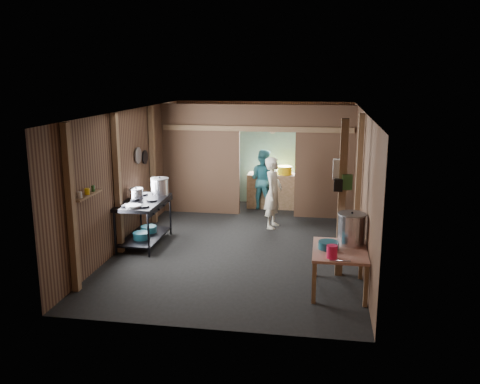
% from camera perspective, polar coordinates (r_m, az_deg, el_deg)
% --- Properties ---
extents(floor, '(4.50, 7.00, 0.00)m').
position_cam_1_polar(floor, '(10.21, 0.18, -5.77)').
color(floor, black).
rests_on(floor, ground).
extents(ceiling, '(4.50, 7.00, 0.00)m').
position_cam_1_polar(ceiling, '(9.69, 0.19, 8.94)').
color(ceiling, '#3A3733').
rests_on(ceiling, ground).
extents(wall_back, '(4.50, 0.00, 2.60)m').
position_cam_1_polar(wall_back, '(13.28, 2.56, 4.40)').
color(wall_back, brown).
rests_on(wall_back, ground).
extents(wall_front, '(4.50, 0.00, 2.60)m').
position_cam_1_polar(wall_front, '(6.54, -4.64, -4.75)').
color(wall_front, brown).
rests_on(wall_front, ground).
extents(wall_left, '(0.00, 7.00, 2.60)m').
position_cam_1_polar(wall_left, '(10.45, -12.10, 1.76)').
color(wall_left, brown).
rests_on(wall_left, ground).
extents(wall_right, '(0.00, 7.00, 2.60)m').
position_cam_1_polar(wall_right, '(9.78, 13.32, 0.93)').
color(wall_right, brown).
rests_on(wall_right, ground).
extents(partition_left, '(1.85, 0.10, 2.60)m').
position_cam_1_polar(partition_left, '(12.24, -4.34, 3.64)').
color(partition_left, brown).
rests_on(partition_left, floor).
extents(partition_right, '(1.35, 0.10, 2.60)m').
position_cam_1_polar(partition_right, '(11.91, 9.38, 3.24)').
color(partition_right, brown).
rests_on(partition_right, floor).
extents(partition_header, '(1.30, 0.10, 0.60)m').
position_cam_1_polar(partition_header, '(11.85, 3.08, 8.22)').
color(partition_header, brown).
rests_on(partition_header, wall_back).
extents(turquoise_panel, '(4.40, 0.06, 2.50)m').
position_cam_1_polar(turquoise_panel, '(13.23, 2.52, 4.15)').
color(turquoise_panel, '#8AC3B9').
rests_on(turquoise_panel, wall_back).
extents(back_counter, '(1.20, 0.50, 0.85)m').
position_cam_1_polar(back_counter, '(12.88, 3.56, 0.15)').
color(back_counter, '#9E7558').
rests_on(back_counter, floor).
extents(wall_clock, '(0.20, 0.03, 0.20)m').
position_cam_1_polar(wall_clock, '(13.08, 3.63, 6.91)').
color(wall_clock, silver).
rests_on(wall_clock, wall_back).
extents(post_left_a, '(0.10, 0.12, 2.60)m').
position_cam_1_polar(post_left_a, '(8.11, -18.22, -1.85)').
color(post_left_a, '#9E7558').
rests_on(post_left_a, floor).
extents(post_left_b, '(0.10, 0.12, 2.60)m').
position_cam_1_polar(post_left_b, '(9.70, -13.40, 0.83)').
color(post_left_b, '#9E7558').
rests_on(post_left_b, floor).
extents(post_left_c, '(0.10, 0.12, 2.60)m').
position_cam_1_polar(post_left_c, '(11.53, -9.64, 2.91)').
color(post_left_c, '#9E7558').
rests_on(post_left_c, floor).
extents(post_right, '(0.10, 0.12, 2.60)m').
position_cam_1_polar(post_right, '(9.58, 12.99, 0.70)').
color(post_right, '#9E7558').
rests_on(post_right, floor).
extents(post_free, '(0.12, 0.12, 2.60)m').
position_cam_1_polar(post_free, '(8.49, 11.21, -0.79)').
color(post_free, '#9E7558').
rests_on(post_free, floor).
extents(cross_beam, '(4.40, 0.12, 0.12)m').
position_cam_1_polar(cross_beam, '(11.86, 1.83, 7.02)').
color(cross_beam, '#9E7558').
rests_on(cross_beam, wall_left).
extents(pan_lid_big, '(0.03, 0.34, 0.34)m').
position_cam_1_polar(pan_lid_big, '(10.74, -11.22, 4.00)').
color(pan_lid_big, gray).
rests_on(pan_lid_big, wall_left).
extents(pan_lid_small, '(0.03, 0.30, 0.30)m').
position_cam_1_polar(pan_lid_small, '(11.13, -10.49, 3.82)').
color(pan_lid_small, black).
rests_on(pan_lid_small, wall_left).
extents(wall_shelf, '(0.14, 0.80, 0.03)m').
position_cam_1_polar(wall_shelf, '(8.51, -16.56, -0.36)').
color(wall_shelf, '#9E7558').
rests_on(wall_shelf, wall_left).
extents(jar_white, '(0.07, 0.07, 0.10)m').
position_cam_1_polar(jar_white, '(8.28, -17.33, -0.32)').
color(jar_white, silver).
rests_on(jar_white, wall_shelf).
extents(jar_yellow, '(0.08, 0.08, 0.10)m').
position_cam_1_polar(jar_yellow, '(8.49, -16.59, 0.06)').
color(jar_yellow, gold).
rests_on(jar_yellow, wall_shelf).
extents(jar_green, '(0.06, 0.06, 0.10)m').
position_cam_1_polar(jar_green, '(8.69, -15.97, 0.39)').
color(jar_green, '#285624').
rests_on(jar_green, wall_shelf).
extents(bag_white, '(0.22, 0.15, 0.32)m').
position_cam_1_polar(bag_white, '(8.47, 11.00, 2.51)').
color(bag_white, silver).
rests_on(bag_white, post_free).
extents(bag_green, '(0.16, 0.12, 0.24)m').
position_cam_1_polar(bag_green, '(8.37, 11.80, 1.09)').
color(bag_green, '#285624').
rests_on(bag_green, post_free).
extents(bag_black, '(0.14, 0.10, 0.20)m').
position_cam_1_polar(bag_black, '(8.35, 10.83, 0.76)').
color(bag_black, black).
rests_on(bag_black, post_free).
extents(gas_range, '(0.77, 1.50, 0.89)m').
position_cam_1_polar(gas_range, '(10.23, -10.57, -3.35)').
color(gas_range, black).
rests_on(gas_range, floor).
extents(prep_table, '(0.82, 1.13, 0.67)m').
position_cam_1_polar(prep_table, '(8.16, 10.91, -8.47)').
color(prep_table, tan).
rests_on(prep_table, floor).
extents(stove_pot_large, '(0.43, 0.43, 0.37)m').
position_cam_1_polar(stove_pot_large, '(10.52, -8.87, 0.57)').
color(stove_pot_large, silver).
rests_on(stove_pot_large, gas_range).
extents(stove_pot_med, '(0.32, 0.32, 0.24)m').
position_cam_1_polar(stove_pot_med, '(10.24, -11.43, -0.25)').
color(stove_pot_med, silver).
rests_on(stove_pot_med, gas_range).
extents(frying_pan, '(0.32, 0.53, 0.07)m').
position_cam_1_polar(frying_pan, '(9.64, -11.73, -1.55)').
color(frying_pan, gray).
rests_on(frying_pan, gas_range).
extents(blue_tub_front, '(0.32, 0.32, 0.13)m').
position_cam_1_polar(blue_tub_front, '(10.12, -10.89, -4.77)').
color(blue_tub_front, '#1A5465').
rests_on(blue_tub_front, gas_range).
extents(blue_tub_back, '(0.32, 0.32, 0.13)m').
position_cam_1_polar(blue_tub_back, '(10.51, -10.09, -4.07)').
color(blue_tub_back, '#1A5465').
rests_on(blue_tub_back, gas_range).
extents(stock_pot, '(0.58, 0.58, 0.52)m').
position_cam_1_polar(stock_pot, '(8.27, 12.25, -4.06)').
color(stock_pot, silver).
rests_on(stock_pot, prep_table).
extents(wash_basin, '(0.39, 0.39, 0.12)m').
position_cam_1_polar(wash_basin, '(8.02, 9.78, -5.83)').
color(wash_basin, '#1A5465').
rests_on(wash_basin, prep_table).
extents(pink_bucket, '(0.20, 0.20, 0.19)m').
position_cam_1_polar(pink_bucket, '(7.64, 10.17, -6.52)').
color(pink_bucket, '#FD1C52').
rests_on(pink_bucket, prep_table).
extents(knife, '(0.30, 0.05, 0.01)m').
position_cam_1_polar(knife, '(7.56, 11.03, -7.48)').
color(knife, silver).
rests_on(knife, prep_table).
extents(yellow_tub, '(0.37, 0.37, 0.20)m').
position_cam_1_polar(yellow_tub, '(12.74, 4.95, 2.41)').
color(yellow_tub, gold).
rests_on(yellow_tub, back_counter).
extents(cook, '(0.47, 0.62, 1.55)m').
position_cam_1_polar(cook, '(11.11, 3.71, -0.08)').
color(cook, white).
rests_on(cook, floor).
extents(worker_back, '(0.84, 0.73, 1.48)m').
position_cam_1_polar(worker_back, '(12.67, 2.52, 1.42)').
color(worker_back, teal).
rests_on(worker_back, floor).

